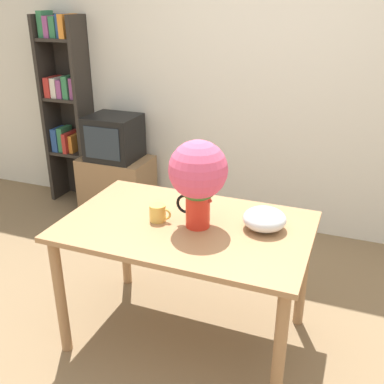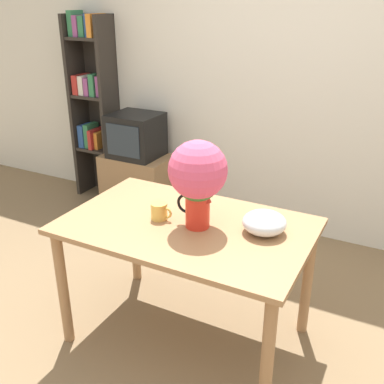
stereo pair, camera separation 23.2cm
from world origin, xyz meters
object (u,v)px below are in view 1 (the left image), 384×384
Objects in this scene: flower_vase at (198,176)px; tv_set at (114,137)px; coffee_mug at (158,213)px; white_bowl at (264,219)px.

flower_vase is 1.10× the size of tv_set.
white_bowl is at bearing 11.76° from coffee_mug.
flower_vase is 0.33m from coffee_mug.
flower_vase reaches higher than tv_set.
coffee_mug is at bearing -174.98° from flower_vase.
tv_set is at bearing 143.06° from white_bowl.
flower_vase is 1.87m from tv_set.
white_bowl is 2.03m from tv_set.
tv_set reaches higher than white_bowl.
coffee_mug is (-0.22, -0.02, -0.24)m from flower_vase.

